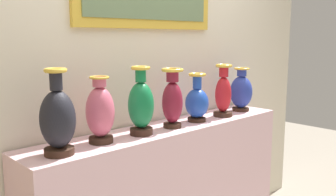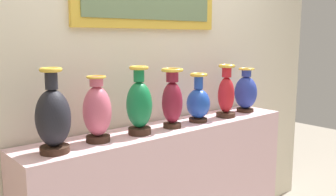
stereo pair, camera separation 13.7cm
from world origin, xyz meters
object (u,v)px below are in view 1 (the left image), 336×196
object	(u,v)px
vase_emerald	(141,105)
vase_onyx	(58,119)
vase_rose	(100,112)
vase_sapphire	(197,102)
vase_crimson	(223,93)
vase_cobalt	(241,92)
vase_burgundy	(172,100)

from	to	relation	value
vase_emerald	vase_onyx	bearing A→B (deg)	-178.09
vase_onyx	vase_rose	size ratio (longest dim) A/B	1.17
vase_emerald	vase_sapphire	world-z (taller)	vase_emerald
vase_crimson	vase_cobalt	world-z (taller)	vase_crimson
vase_emerald	vase_sapphire	distance (m)	0.52
vase_onyx	vase_rose	distance (m)	0.28
vase_burgundy	vase_crimson	bearing A→B (deg)	-0.71
vase_rose	vase_crimson	size ratio (longest dim) A/B	0.96
vase_cobalt	vase_sapphire	bearing A→B (deg)	-178.55
vase_onyx	vase_rose	world-z (taller)	vase_onyx
vase_sapphire	vase_crimson	world-z (taller)	vase_crimson
vase_onyx	vase_crimson	distance (m)	1.35
vase_sapphire	vase_cobalt	xyz separation A→B (m)	(0.55, 0.01, 0.02)
vase_emerald	vase_cobalt	distance (m)	1.07
vase_cobalt	vase_onyx	bearing A→B (deg)	-178.51
vase_crimson	vase_rose	bearing A→B (deg)	178.39
vase_rose	vase_cobalt	bearing A→B (deg)	0.07
vase_onyx	vase_burgundy	distance (m)	0.82
vase_onyx	vase_burgundy	xyz separation A→B (m)	(0.82, 0.02, 0.00)
vase_rose	vase_crimson	distance (m)	1.07
vase_sapphire	vase_cobalt	distance (m)	0.55
vase_onyx	vase_sapphire	distance (m)	1.07
vase_sapphire	vase_crimson	distance (m)	0.28
vase_onyx	vase_burgundy	world-z (taller)	vase_onyx
vase_onyx	vase_crimson	world-z (taller)	vase_onyx
vase_onyx	vase_cobalt	bearing A→B (deg)	1.49
vase_rose	vase_burgundy	world-z (taller)	vase_burgundy
vase_burgundy	vase_sapphire	bearing A→B (deg)	2.57
vase_emerald	vase_burgundy	bearing A→B (deg)	-0.32
vase_onyx	vase_rose	bearing A→B (deg)	8.30
vase_emerald	vase_burgundy	distance (m)	0.26
vase_sapphire	vase_cobalt	size ratio (longest dim) A/B	0.99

